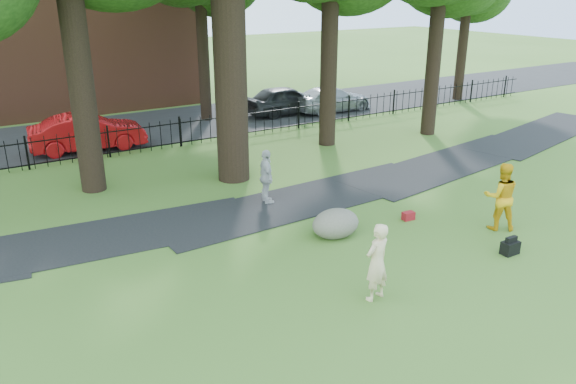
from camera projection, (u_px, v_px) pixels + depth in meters
ground at (358, 254)px, 14.39m from camera, size 120.00×120.00×0.00m
footpath at (306, 200)px, 17.99m from camera, size 36.07×3.85×0.03m
street at (150, 127)px, 27.11m from camera, size 80.00×7.00×0.02m
iron_fence at (180, 133)px, 23.72m from camera, size 44.00×0.04×1.20m
woman at (377, 262)px, 12.06m from camera, size 0.72×0.54×1.79m
man at (501, 196)px, 15.57m from camera, size 1.19×1.14×1.93m
pedestrian at (266, 177)px, 17.44m from camera, size 0.65×1.09×1.74m
boulder at (336, 222)px, 15.34m from camera, size 1.61×1.37×0.81m
backpack at (510, 248)px, 14.34m from camera, size 0.47×0.30×0.34m
red_bag at (408, 216)px, 16.45m from camera, size 0.37×0.25×0.24m
red_sedan at (88, 132)px, 23.15m from camera, size 4.72×2.05×1.51m
grey_car at (285, 100)px, 29.59m from camera, size 4.46×1.80×1.52m
silver_car at (332, 99)px, 30.28m from camera, size 4.56×1.89×1.32m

